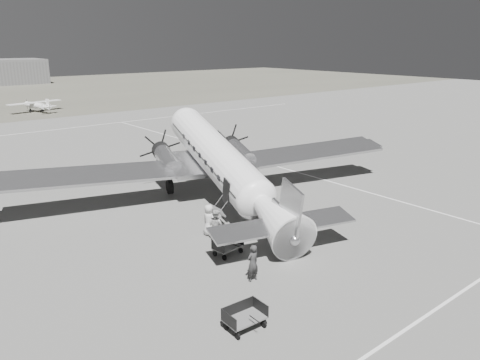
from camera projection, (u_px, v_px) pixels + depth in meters
name	position (u px, v px, depth m)	size (l,w,h in m)	color
ground	(226.00, 220.00, 30.07)	(260.00, 260.00, 0.00)	slate
taxi_line_near	(429.00, 314.00, 19.69)	(60.00, 0.15, 0.01)	silver
taxi_line_right	(344.00, 186.00, 37.37)	(0.15, 80.00, 0.01)	silver
taxi_line_horizon	(34.00, 132.00, 59.72)	(90.00, 0.15, 0.01)	silver
dc3_airliner	(222.00, 164.00, 32.40)	(30.19, 20.95, 5.75)	#B1B1B3
light_plane_right	(36.00, 106.00, 76.48)	(9.03, 7.32, 1.87)	white
baggage_cart_near	(228.00, 247.00, 25.11)	(1.63, 1.15, 0.92)	#5C5C5C
baggage_cart_far	(245.00, 318.00, 18.56)	(1.72, 1.21, 0.97)	#5C5C5C
ground_crew	(253.00, 263.00, 22.23)	(0.67, 0.44, 1.85)	#2D2D2D
ramp_agent	(216.00, 226.00, 26.54)	(0.96, 0.75, 1.97)	#ADADAA
passenger	(209.00, 220.00, 27.54)	(0.93, 0.61, 1.90)	silver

